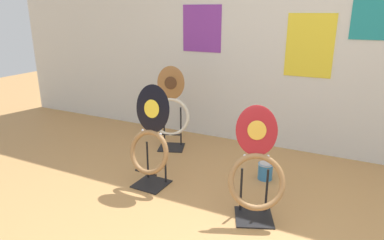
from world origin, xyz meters
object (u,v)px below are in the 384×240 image
at_px(toilet_seat_display_jazz_black, 150,142).
at_px(toilet_seat_display_crimson_swirl, 256,173).
at_px(paint_can, 265,170).
at_px(toilet_seat_display_woodgrain, 171,110).

xyz_separation_m(toilet_seat_display_jazz_black, toilet_seat_display_crimson_swirl, (0.98, -0.08, -0.04)).
bearing_deg(paint_can, toilet_seat_display_woodgrain, 166.86).
distance_m(toilet_seat_display_woodgrain, paint_can, 1.25).
bearing_deg(toilet_seat_display_crimson_swirl, toilet_seat_display_woodgrain, 143.70).
distance_m(toilet_seat_display_jazz_black, toilet_seat_display_crimson_swirl, 0.98).
bearing_deg(toilet_seat_display_crimson_swirl, toilet_seat_display_jazz_black, 175.19).
distance_m(toilet_seat_display_woodgrain, toilet_seat_display_jazz_black, 0.88).
bearing_deg(toilet_seat_display_crimson_swirl, paint_can, 97.66).
bearing_deg(toilet_seat_display_woodgrain, toilet_seat_display_jazz_black, -71.97).
distance_m(toilet_seat_display_jazz_black, paint_can, 1.10).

